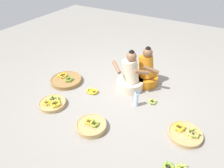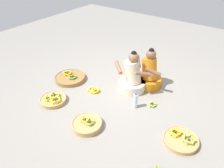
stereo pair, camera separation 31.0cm
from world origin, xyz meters
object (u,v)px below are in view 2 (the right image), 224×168
Objects in this scene: vendor_woman_front at (132,78)px; banana_basket_mid_right at (87,124)px; banana_basket_near_vendor at (53,99)px; banana_basket_mid_left at (70,78)px; water_bottle at (135,101)px; vendor_woman_behind at (149,74)px; banana_basket_front_left at (181,139)px; loose_bananas_back_left at (94,90)px; loose_bananas_back_right at (152,104)px.

vendor_woman_front is 1.29m from banana_basket_mid_right.
vendor_woman_front is at bearing 51.02° from banana_basket_near_vendor.
water_bottle is (1.56, 0.04, 0.09)m from banana_basket_mid_left.
vendor_woman_behind is 1.29× the size of banana_basket_mid_left.
banana_basket_mid_right is 0.94× the size of banana_basket_front_left.
water_bottle is at bearing 1.58° from banana_basket_mid_left.
banana_basket_mid_left is at bearing -178.42° from water_bottle.
vendor_woman_behind reaches higher than banana_basket_mid_left.
water_bottle is at bearing 66.57° from banana_basket_mid_right.
banana_basket_mid_right reaches higher than loose_bananas_back_left.
banana_basket_near_vendor reaches higher than loose_bananas_back_left.
loose_bananas_back_left is (0.68, -0.02, -0.02)m from banana_basket_mid_left.
vendor_woman_front is 0.56m from water_bottle.
banana_basket_mid_left is at bearing 174.79° from banana_basket_front_left.
vendor_woman_front is 1.52m from banana_basket_near_vendor.
banana_basket_mid_left is at bearing 111.89° from banana_basket_near_vendor.
vendor_woman_behind is 3.02× the size of loose_bananas_back_left.
banana_basket_mid_right is 1.78× the size of loose_bananas_back_left.
vendor_woman_front is 0.65m from loose_bananas_back_right.
banana_basket_front_left is (2.22, 0.47, -0.00)m from banana_basket_near_vendor.
banana_basket_mid_left is at bearing -150.99° from vendor_woman_behind.
banana_basket_near_vendor is 1.48m from water_bottle.
water_bottle reaches higher than loose_bananas_back_right.
banana_basket_near_vendor is at bearing -149.92° from water_bottle.
vendor_woman_behind is 1.88m from banana_basket_near_vendor.
banana_basket_mid_right is at bearing -97.90° from vendor_woman_behind.
vendor_woman_behind is at bearing 136.86° from banana_basket_front_left.
vendor_woman_front reaches higher than banana_basket_mid_right.
banana_basket_front_left reaches higher than loose_bananas_back_left.
banana_basket_mid_left is 0.68m from loose_bananas_back_left.
vendor_woman_front reaches higher than banana_basket_near_vendor.
banana_basket_front_left is at bearing 23.90° from banana_basket_mid_right.
vendor_woman_behind is 2.72× the size of water_bottle.
water_bottle is at bearing -78.82° from vendor_woman_behind.
loose_bananas_back_right is at bearing 32.48° from banana_basket_near_vendor.
vendor_woman_front is 1.62× the size of banana_basket_front_left.
banana_basket_near_vendor is (-1.14, -1.48, -0.21)m from vendor_woman_behind.
loose_bananas_back_right is (0.60, 1.07, -0.03)m from banana_basket_mid_right.
loose_bananas_back_right is at bearing -54.18° from vendor_woman_behind.
vendor_woman_front is at bearing 21.02° from banana_basket_mid_left.
banana_basket_front_left is at bearing -6.36° from loose_bananas_back_left.
loose_bananas_back_right is 1.15m from loose_bananas_back_left.
banana_basket_front_left is 1.89× the size of loose_bananas_back_left.
vendor_woman_front is 1.47m from banana_basket_front_left.
vendor_woman_front reaches higher than banana_basket_front_left.
banana_basket_near_vendor is 0.94× the size of banana_basket_front_left.
banana_basket_mid_left is 1.81m from loose_bananas_back_right.
loose_bananas_back_left is at bearing -175.63° from water_bottle.
banana_basket_front_left is at bearing -34.88° from loose_bananas_back_right.
vendor_woman_behind is 1.59× the size of banana_basket_front_left.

